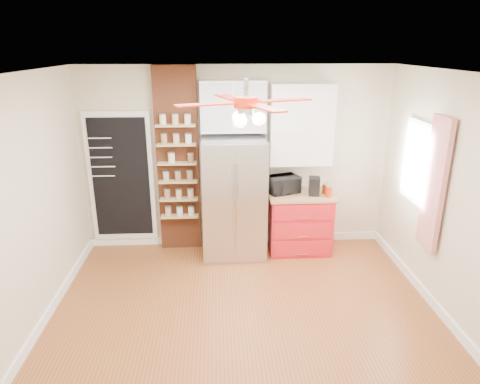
{
  "coord_description": "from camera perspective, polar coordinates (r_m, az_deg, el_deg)",
  "views": [
    {
      "loc": [
        -0.29,
        -4.13,
        2.95
      ],
      "look_at": [
        -0.01,
        0.9,
        1.21
      ],
      "focal_mm": 32.0,
      "sensor_mm": 36.0,
      "label": 1
    }
  ],
  "objects": [
    {
      "name": "floor",
      "position": [
        5.09,
        0.68,
        -16.41
      ],
      "size": [
        4.5,
        4.5,
        0.0
      ],
      "primitive_type": "plane",
      "color": "brown",
      "rests_on": "ground"
    },
    {
      "name": "ceiling",
      "position": [
        4.15,
        0.83,
        15.58
      ],
      "size": [
        4.5,
        4.5,
        0.0
      ],
      "primitive_type": "plane",
      "color": "white",
      "rests_on": "wall_back"
    },
    {
      "name": "wall_back",
      "position": [
        6.35,
        -0.5,
        4.43
      ],
      "size": [
        4.5,
        0.02,
        2.7
      ],
      "primitive_type": "cube",
      "color": "beige",
      "rests_on": "floor"
    },
    {
      "name": "wall_front",
      "position": [
        2.68,
        3.85,
        -17.62
      ],
      "size": [
        4.5,
        0.02,
        2.7
      ],
      "primitive_type": "cube",
      "color": "beige",
      "rests_on": "floor"
    },
    {
      "name": "wall_left",
      "position": [
        4.85,
        -26.87,
        -2.4
      ],
      "size": [
        0.02,
        4.0,
        2.7
      ],
      "primitive_type": "cube",
      "color": "beige",
      "rests_on": "floor"
    },
    {
      "name": "wall_right",
      "position": [
        5.11,
        26.81,
        -1.34
      ],
      "size": [
        0.02,
        4.0,
        2.7
      ],
      "primitive_type": "cube",
      "color": "beige",
      "rests_on": "floor"
    },
    {
      "name": "chalkboard",
      "position": [
        6.53,
        -15.57,
        1.85
      ],
      "size": [
        0.95,
        0.05,
        1.95
      ],
      "color": "white",
      "rests_on": "wall_back"
    },
    {
      "name": "brick_pillar",
      "position": [
        6.29,
        -8.25,
        4.09
      ],
      "size": [
        0.6,
        0.16,
        2.7
      ],
      "primitive_type": "cube",
      "color": "brown",
      "rests_on": "floor"
    },
    {
      "name": "fridge",
      "position": [
        6.13,
        -0.79,
        -0.75
      ],
      "size": [
        0.9,
        0.7,
        1.75
      ],
      "primitive_type": "cube",
      "color": "silver",
      "rests_on": "floor"
    },
    {
      "name": "upper_glass_cabinet",
      "position": [
        6.02,
        -0.93,
        11.39
      ],
      "size": [
        0.9,
        0.35,
        0.7
      ],
      "primitive_type": "cube",
      "color": "white",
      "rests_on": "wall_back"
    },
    {
      "name": "red_cabinet",
      "position": [
        6.44,
        7.88,
        -3.97
      ],
      "size": [
        0.94,
        0.64,
        0.9
      ],
      "color": "red",
      "rests_on": "floor"
    },
    {
      "name": "upper_shelf_unit",
      "position": [
        6.2,
        8.18,
        8.86
      ],
      "size": [
        0.9,
        0.3,
        1.15
      ],
      "primitive_type": "cube",
      "color": "white",
      "rests_on": "wall_back"
    },
    {
      "name": "window",
      "position": [
        5.8,
        22.68,
        3.58
      ],
      "size": [
        0.04,
        0.75,
        1.05
      ],
      "primitive_type": "cube",
      "color": "white",
      "rests_on": "wall_right"
    },
    {
      "name": "curtain",
      "position": [
        5.34,
        24.52,
        0.94
      ],
      "size": [
        0.06,
        0.4,
        1.55
      ],
      "primitive_type": "cube",
      "color": "red",
      "rests_on": "wall_right"
    },
    {
      "name": "ceiling_fan",
      "position": [
        4.18,
        0.81,
        11.8
      ],
      "size": [
        1.4,
        1.4,
        0.44
      ],
      "color": "silver",
      "rests_on": "ceiling"
    },
    {
      "name": "toaster_oven",
      "position": [
        6.26,
        5.73,
        1.01
      ],
      "size": [
        0.53,
        0.45,
        0.25
      ],
      "primitive_type": "imported",
      "rotation": [
        0.0,
        0.0,
        0.38
      ],
      "color": "black",
      "rests_on": "red_cabinet"
    },
    {
      "name": "coffee_maker",
      "position": [
        6.23,
        9.85,
        0.79
      ],
      "size": [
        0.18,
        0.21,
        0.26
      ],
      "primitive_type": "cube",
      "rotation": [
        0.0,
        0.0,
        -0.16
      ],
      "color": "black",
      "rests_on": "red_cabinet"
    },
    {
      "name": "canister_left",
      "position": [
        6.2,
        11.73,
        0.04
      ],
      "size": [
        0.12,
        0.12,
        0.15
      ],
      "primitive_type": "cylinder",
      "rotation": [
        0.0,
        0.0,
        -0.38
      ],
      "color": "#B03109",
      "rests_on": "red_cabinet"
    },
    {
      "name": "canister_right",
      "position": [
        6.33,
        11.4,
        0.42
      ],
      "size": [
        0.12,
        0.12,
        0.14
      ],
      "primitive_type": "cylinder",
      "rotation": [
        0.0,
        0.0,
        0.13
      ],
      "color": "#A42C09",
      "rests_on": "red_cabinet"
    },
    {
      "name": "pantry_jar_oats",
      "position": [
        6.13,
        -9.12,
        4.52
      ],
      "size": [
        0.1,
        0.1,
        0.13
      ],
      "primitive_type": "cylinder",
      "rotation": [
        0.0,
        0.0,
        0.0
      ],
      "color": "beige",
      "rests_on": "brick_pillar"
    },
    {
      "name": "pantry_jar_beans",
      "position": [
        6.1,
        -6.59,
        4.5
      ],
      "size": [
        0.1,
        0.1,
        0.12
      ],
      "primitive_type": "cylinder",
      "rotation": [
        0.0,
        0.0,
        -0.18
      ],
      "color": "brown",
      "rests_on": "brick_pillar"
    }
  ]
}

